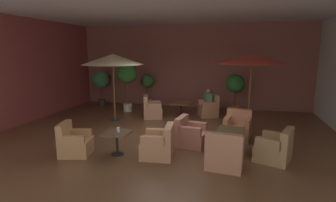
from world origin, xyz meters
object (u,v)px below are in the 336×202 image
(potted_tree_left_corner, at_px, (101,81))
(potted_tree_mid_right, at_px, (148,84))
(armchair_front_right_north, at_px, (190,135))
(cafe_table_front_left, at_px, (117,137))
(armchair_front_left_east, at_px, (74,143))
(armchair_front_right_west, at_px, (237,128))
(armchair_mid_center_north, at_px, (152,110))
(potted_tree_mid_left, at_px, (235,86))
(armchair_front_right_south, at_px, (275,149))
(potted_tree_right_corner, at_px, (127,75))
(patio_umbrella_tall_red, at_px, (113,60))
(cafe_table_mid_center, at_px, (181,106))
(iced_drink_cup, at_px, (118,129))
(armchair_front_left_north, at_px, (159,145))
(patio_umbrella_center_beige, at_px, (252,60))
(cafe_table_front_right, at_px, (231,134))
(armchair_front_right_east, at_px, (225,154))
(patron_blue_shirt, at_px, (208,99))
(armchair_mid_center_east, at_px, (209,108))

(potted_tree_left_corner, height_order, potted_tree_mid_right, potted_tree_left_corner)
(armchair_front_right_north, height_order, potted_tree_mid_right, potted_tree_mid_right)
(cafe_table_front_left, height_order, armchair_front_left_east, armchair_front_left_east)
(armchair_front_right_west, distance_m, potted_tree_mid_right, 5.78)
(potted_tree_left_corner, bearing_deg, armchair_front_left_east, -67.93)
(armchair_mid_center_north, bearing_deg, potted_tree_mid_left, 25.60)
(armchair_front_right_south, bearing_deg, potted_tree_mid_left, 101.76)
(armchair_front_right_north, bearing_deg, potted_tree_right_corner, 133.71)
(cafe_table_front_left, xyz_separation_m, patio_umbrella_tall_red, (-1.52, 3.05, 1.87))
(cafe_table_mid_center, relative_size, patio_umbrella_tall_red, 0.32)
(potted_tree_left_corner, height_order, iced_drink_cup, potted_tree_left_corner)
(armchair_front_left_north, relative_size, potted_tree_mid_right, 0.56)
(armchair_front_right_west, xyz_separation_m, patio_umbrella_center_beige, (0.39, 1.60, 2.03))
(cafe_table_front_left, xyz_separation_m, cafe_table_front_right, (2.85, 0.99, -0.00))
(cafe_table_mid_center, relative_size, potted_tree_left_corner, 0.49)
(armchair_front_right_north, height_order, armchair_front_right_east, armchair_front_right_east)
(armchair_front_right_east, relative_size, patron_blue_shirt, 1.29)
(patio_umbrella_center_beige, bearing_deg, armchair_front_left_north, -122.97)
(cafe_table_front_right, distance_m, armchair_mid_center_east, 3.84)
(armchair_front_left_east, distance_m, cafe_table_mid_center, 4.90)
(armchair_front_left_east, xyz_separation_m, potted_tree_mid_left, (3.99, 5.69, 0.87))
(armchair_front_right_south, relative_size, armchair_front_right_west, 1.13)
(patron_blue_shirt, bearing_deg, cafe_table_front_right, -75.06)
(armchair_mid_center_north, bearing_deg, patron_blue_shirt, 20.62)
(armchair_front_right_south, relative_size, potted_tree_mid_right, 0.66)
(armchair_mid_center_east, bearing_deg, armchair_mid_center_north, -159.33)
(cafe_table_front_left, bearing_deg, patron_blue_shirt, 68.35)
(armchair_front_right_east, bearing_deg, potted_tree_mid_right, 122.59)
(potted_tree_left_corner, bearing_deg, armchair_mid_center_north, -28.88)
(armchair_front_right_north, distance_m, armchair_front_right_south, 2.26)
(cafe_table_front_left, distance_m, patio_umbrella_center_beige, 5.39)
(armchair_front_right_west, relative_size, cafe_table_mid_center, 1.11)
(patio_umbrella_center_beige, bearing_deg, cafe_table_front_left, -132.71)
(armchair_front_right_north, xyz_separation_m, armchair_mid_center_north, (-2.02, 2.73, 0.03))
(armchair_front_right_south, distance_m, potted_tree_left_corner, 8.98)
(armchair_front_right_north, bearing_deg, armchair_front_right_east, -51.75)
(armchair_front_right_west, bearing_deg, armchair_front_left_east, -149.88)
(cafe_table_front_left, height_order, patio_umbrella_center_beige, patio_umbrella_center_beige)
(patio_umbrella_center_beige, bearing_deg, cafe_table_mid_center, 168.36)
(armchair_front_left_north, bearing_deg, iced_drink_cup, -178.12)
(iced_drink_cup, bearing_deg, potted_tree_right_corner, 110.28)
(armchair_front_right_west, bearing_deg, armchair_front_right_east, -97.41)
(cafe_table_front_right, height_order, armchair_mid_center_north, armchair_mid_center_north)
(potted_tree_left_corner, xyz_separation_m, potted_tree_mid_left, (6.38, -0.21, -0.01))
(armchair_front_left_east, height_order, iced_drink_cup, armchair_front_left_east)
(armchair_front_right_west, xyz_separation_m, cafe_table_mid_center, (-2.21, 2.13, 0.14))
(cafe_table_front_right, xyz_separation_m, patio_umbrella_center_beige, (0.57, 2.72, 1.89))
(cafe_table_front_left, distance_m, patio_umbrella_tall_red, 3.89)
(armchair_mid_center_east, height_order, patron_blue_shirt, patron_blue_shirt)
(armchair_front_right_east, distance_m, patio_umbrella_tall_red, 5.69)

